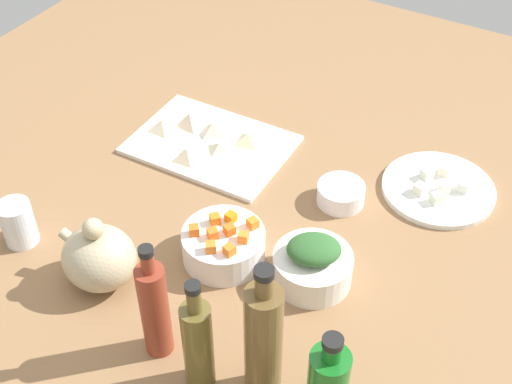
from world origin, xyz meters
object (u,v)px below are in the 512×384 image
(bowl_small_side, at_px, (341,194))
(bottle_1, at_px, (155,308))
(plate_tofu, at_px, (438,189))
(drinking_glass_0, at_px, (18,223))
(cutting_board, at_px, (211,144))
(bottle_0, at_px, (263,342))
(bowl_greens, at_px, (312,268))
(bottle_2, at_px, (198,344))
(teapot, at_px, (99,257))
(bowl_carrots, at_px, (224,245))

(bowl_small_side, bearing_deg, bottle_1, 77.14)
(plate_tofu, xyz_separation_m, drinking_glass_0, (0.64, 0.54, 0.04))
(bowl_small_side, xyz_separation_m, bottle_1, (0.11, 0.47, 0.08))
(bottle_1, bearing_deg, cutting_board, -66.19)
(plate_tofu, bearing_deg, bottle_0, 81.84)
(cutting_board, height_order, bowl_greens, bowl_greens)
(plate_tofu, xyz_separation_m, bottle_2, (0.18, 0.62, 0.09))
(teapot, xyz_separation_m, bottle_0, (-0.36, 0.05, 0.06))
(bowl_greens, height_order, bowl_carrots, bowl_carrots)
(bottle_0, bearing_deg, bowl_greens, -81.79)
(bottle_2, bearing_deg, drinking_glass_0, -10.54)
(bottle_2, relative_size, drinking_glass_0, 2.52)
(bottle_1, distance_m, drinking_glass_0, 0.38)
(bowl_small_side, bearing_deg, bowl_greens, 101.37)
(bowl_carrots, height_order, bottle_0, bottle_0)
(cutting_board, xyz_separation_m, drinking_glass_0, (0.16, 0.43, 0.04))
(bowl_small_side, bearing_deg, drinking_glass_0, 40.07)
(bowl_greens, bearing_deg, bowl_carrots, 11.17)
(bowl_greens, xyz_separation_m, bottle_2, (0.06, 0.28, 0.06))
(bowl_carrots, distance_m, bottle_0, 0.30)
(bowl_small_side, xyz_separation_m, teapot, (0.28, 0.41, 0.04))
(plate_tofu, height_order, bottle_2, bottle_2)
(bowl_greens, height_order, bottle_1, bottle_1)
(bowl_small_side, bearing_deg, plate_tofu, -141.17)
(bowl_carrots, xyz_separation_m, bottle_2, (-0.11, 0.24, 0.06))
(bottle_1, xyz_separation_m, bottle_2, (-0.09, 0.02, -0.01))
(bowl_greens, bearing_deg, bottle_0, 98.21)
(bowl_carrots, distance_m, drinking_glass_0, 0.39)
(bowl_carrots, bearing_deg, drinking_glass_0, 23.68)
(bottle_0, bearing_deg, plate_tofu, -98.16)
(plate_tofu, distance_m, teapot, 0.70)
(bowl_greens, bearing_deg, teapot, 30.23)
(teapot, bearing_deg, bowl_greens, -149.77)
(cutting_board, xyz_separation_m, bottle_2, (-0.31, 0.51, 0.09))
(bowl_greens, relative_size, drinking_glass_0, 1.57)
(plate_tofu, xyz_separation_m, bowl_small_side, (0.16, 0.13, 0.01))
(teapot, relative_size, bottle_0, 0.55)
(bottle_0, height_order, bottle_2, bottle_0)
(bowl_greens, bearing_deg, bottle_2, 78.16)
(bottle_1, bearing_deg, bowl_small_side, -102.86)
(bowl_carrots, distance_m, bottle_1, 0.24)
(bowl_greens, bearing_deg, bottle_1, 59.63)
(bowl_greens, relative_size, teapot, 0.94)
(drinking_glass_0, bearing_deg, bottle_2, 169.46)
(bottle_2, bearing_deg, plate_tofu, -105.86)
(plate_tofu, relative_size, bottle_0, 0.83)
(cutting_board, distance_m, bottle_1, 0.55)
(bottle_1, bearing_deg, bottle_2, 168.87)
(cutting_board, xyz_separation_m, bottle_0, (-0.40, 0.48, 0.12))
(bottle_2, bearing_deg, bottle_1, -11.13)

